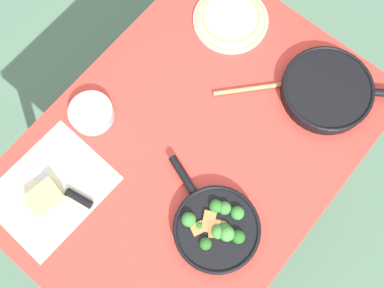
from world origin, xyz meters
name	(u,v)px	position (x,y,z in m)	size (l,w,h in m)	color
ground_plane	(192,191)	(0.00, 0.00, 0.00)	(14.00, 14.00, 0.00)	#51755B
dining_table_red	(192,154)	(0.00, 0.00, 0.68)	(1.17, 0.85, 0.78)	red
skillet_broccoli	(216,227)	(0.15, 0.21, 0.80)	(0.25, 0.36, 0.07)	black
skillet_eggs	(328,90)	(-0.40, 0.21, 0.80)	(0.33, 0.39, 0.05)	black
wooden_spoon	(279,85)	(-0.33, 0.09, 0.78)	(0.27, 0.25, 0.02)	#A87A4C
parchment_sheet	(51,189)	(0.37, -0.24, 0.78)	(0.34, 0.29, 0.00)	beige
grater_knife	(65,190)	(0.34, -0.20, 0.79)	(0.07, 0.26, 0.02)	silver
cheese_block	(44,197)	(0.40, -0.22, 0.80)	(0.11, 0.09, 0.04)	#EACC66
dinner_plate_stack	(231,19)	(-0.41, -0.18, 0.79)	(0.25, 0.25, 0.03)	white
prep_bowl_steel	(92,113)	(0.12, -0.30, 0.80)	(0.14, 0.14, 0.04)	#B7B7BC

